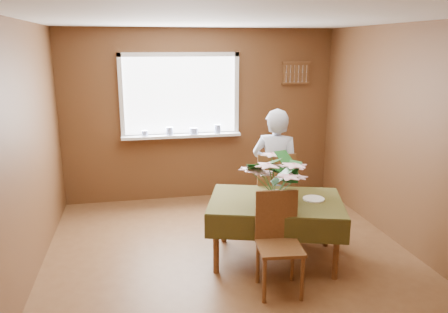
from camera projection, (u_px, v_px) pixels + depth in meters
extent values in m
plane|color=brown|center=(234.00, 265.00, 4.61)|extent=(4.50, 4.50, 0.00)
plane|color=white|center=(236.00, 18.00, 3.99)|extent=(4.50, 4.50, 0.00)
plane|color=brown|center=(201.00, 115.00, 6.44)|extent=(4.00, 0.00, 4.00)
plane|color=brown|center=(338.00, 254.00, 2.17)|extent=(4.00, 0.00, 4.00)
plane|color=brown|center=(18.00, 161.00, 3.91)|extent=(0.00, 4.50, 4.50)
plane|color=brown|center=(416.00, 142.00, 4.69)|extent=(0.00, 4.50, 4.50)
cube|color=white|center=(180.00, 96.00, 6.29)|extent=(1.60, 0.01, 1.10)
cube|color=white|center=(179.00, 54.00, 6.13)|extent=(1.72, 0.06, 0.06)
cube|color=white|center=(181.00, 135.00, 6.42)|extent=(1.72, 0.06, 0.06)
cube|color=white|center=(121.00, 97.00, 6.11)|extent=(0.06, 0.06, 1.22)
cube|color=white|center=(236.00, 95.00, 6.44)|extent=(0.06, 0.06, 1.22)
cube|color=white|center=(182.00, 136.00, 6.35)|extent=(1.72, 0.20, 0.04)
cylinder|color=white|center=(145.00, 133.00, 6.21)|extent=(0.09, 0.09, 0.08)
cylinder|color=white|center=(170.00, 131.00, 6.28)|extent=(0.11, 0.11, 0.12)
cylinder|color=white|center=(194.00, 131.00, 6.35)|extent=(0.12, 0.12, 0.09)
cylinder|color=white|center=(218.00, 129.00, 6.41)|extent=(0.10, 0.10, 0.13)
cube|color=brown|center=(296.00, 73.00, 6.55)|extent=(0.40, 0.03, 0.30)
cube|color=brown|center=(297.00, 63.00, 6.50)|extent=(0.44, 0.04, 0.03)
cube|color=brown|center=(296.00, 83.00, 6.57)|extent=(0.44, 0.04, 0.03)
cylinder|color=brown|center=(216.00, 244.00, 4.39)|extent=(0.06, 0.06, 0.62)
cylinder|color=brown|center=(336.00, 250.00, 4.27)|extent=(0.06, 0.06, 0.62)
cylinder|color=brown|center=(224.00, 216.00, 5.11)|extent=(0.06, 0.06, 0.62)
cylinder|color=brown|center=(327.00, 220.00, 4.99)|extent=(0.06, 0.06, 0.62)
cube|color=brown|center=(276.00, 203.00, 4.61)|extent=(1.53, 1.24, 0.04)
cube|color=#343013|center=(276.00, 200.00, 4.60)|extent=(1.60, 1.31, 0.01)
cube|color=#343013|center=(276.00, 230.00, 4.18)|extent=(1.32, 0.43, 0.25)
cube|color=#343013|center=(275.00, 197.00, 5.09)|extent=(1.32, 0.43, 0.25)
cube|color=#343013|center=(211.00, 209.00, 4.70)|extent=(0.29, 0.90, 0.25)
cube|color=#343013|center=(342.00, 214.00, 4.57)|extent=(0.29, 0.90, 0.25)
cube|color=#4F6CE1|center=(276.00, 207.00, 4.39)|extent=(0.47, 0.40, 0.01)
cylinder|color=brown|center=(283.00, 207.00, 5.61)|extent=(0.04, 0.04, 0.48)
cylinder|color=brown|center=(253.00, 208.00, 5.56)|extent=(0.04, 0.04, 0.48)
cylinder|color=brown|center=(290.00, 218.00, 5.24)|extent=(0.04, 0.04, 0.48)
cylinder|color=brown|center=(259.00, 220.00, 5.19)|extent=(0.04, 0.04, 0.48)
cube|color=brown|center=(272.00, 194.00, 5.34)|extent=(0.49, 0.49, 0.03)
cube|color=brown|center=(276.00, 177.00, 5.07)|extent=(0.45, 0.07, 0.53)
cylinder|color=brown|center=(264.00, 281.00, 3.89)|extent=(0.04, 0.04, 0.43)
cylinder|color=brown|center=(302.00, 279.00, 3.93)|extent=(0.04, 0.04, 0.43)
cylinder|color=brown|center=(258.00, 262.00, 4.23)|extent=(0.04, 0.04, 0.43)
cylinder|color=brown|center=(292.00, 261.00, 4.26)|extent=(0.04, 0.04, 0.43)
cube|color=brown|center=(280.00, 248.00, 4.02)|extent=(0.44, 0.44, 0.03)
cube|color=brown|center=(276.00, 214.00, 4.14)|extent=(0.40, 0.07, 0.48)
imported|color=white|center=(275.00, 173.00, 5.19)|extent=(0.68, 0.61, 1.55)
cylinder|color=white|center=(275.00, 198.00, 4.42)|extent=(0.12, 0.12, 0.15)
cylinder|color=#33662D|center=(276.00, 187.00, 4.39)|extent=(0.07, 0.07, 0.11)
cylinder|color=white|center=(314.00, 199.00, 4.61)|extent=(0.28, 0.28, 0.01)
cube|color=silver|center=(295.00, 205.00, 4.43)|extent=(0.14, 0.17, 0.00)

